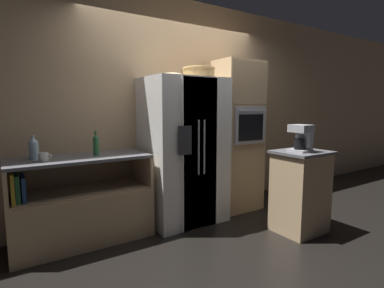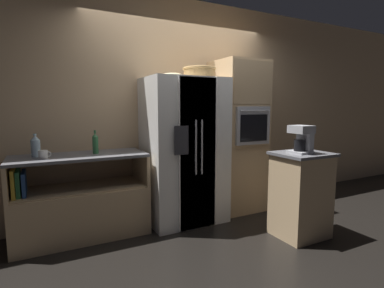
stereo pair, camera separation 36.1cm
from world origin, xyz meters
TOP-DOWN VIEW (x-y plane):
  - ground_plane at (0.00, 0.00)m, footprint 20.00×20.00m
  - wall_back at (0.00, 0.44)m, footprint 12.00×0.06m
  - counter_left at (-1.34, 0.11)m, footprint 1.37×0.60m
  - refrigerator at (-0.12, 0.04)m, footprint 0.93×0.76m
  - wall_oven at (0.71, 0.09)m, footprint 0.63×0.69m
  - island_counter at (0.79, -0.97)m, footprint 0.57×0.49m
  - wicker_basket at (0.05, -0.02)m, footprint 0.39×0.39m
  - fruit_bowl at (-0.27, 0.07)m, footprint 0.26×0.26m
  - bottle_tall at (-1.16, 0.12)m, footprint 0.06×0.06m
  - bottle_short at (-1.74, 0.19)m, footprint 0.09×0.09m
  - mug at (-1.68, 0.03)m, footprint 0.12×0.09m
  - coffee_maker at (0.76, -0.98)m, footprint 0.19×0.22m

SIDE VIEW (x-z plane):
  - ground_plane at x=0.00m, z-range 0.00..0.00m
  - counter_left at x=-1.34m, z-range -0.13..0.77m
  - island_counter at x=0.79m, z-range 0.00..0.93m
  - refrigerator at x=-0.12m, z-range 0.00..1.75m
  - mug at x=-1.68m, z-range 0.90..0.99m
  - wall_oven at x=0.71m, z-range 0.00..2.02m
  - bottle_short at x=-1.74m, z-range 0.90..1.13m
  - bottle_tall at x=-1.16m, z-range 0.89..1.14m
  - coffee_maker at x=0.76m, z-range 0.94..1.23m
  - wall_back at x=0.00m, z-range 0.00..2.80m
  - fruit_bowl at x=-0.27m, z-range 1.75..1.81m
  - wicker_basket at x=0.05m, z-range 1.76..1.88m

